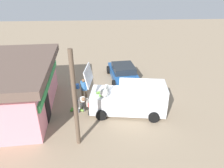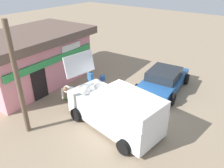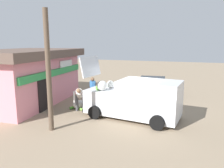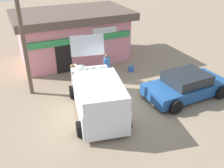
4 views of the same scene
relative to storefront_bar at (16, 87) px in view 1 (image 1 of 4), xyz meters
name	(u,v)px [view 1 (image 1 of 4)]	position (x,y,z in m)	size (l,w,h in m)	color
ground_plane	(120,98)	(0.97, -6.16, -1.61)	(60.00, 60.00, 0.00)	gray
storefront_bar	(16,87)	(0.00, 0.00, 0.00)	(7.35, 4.80, 3.09)	pink
delivery_van	(130,98)	(-0.58, -6.63, -0.69)	(2.62, 4.77, 2.81)	silver
parked_sedan	(123,73)	(3.90, -6.74, -1.03)	(4.24, 2.54, 1.21)	#1E4C8C
vendor_standing	(84,88)	(0.88, -3.83, -0.70)	(0.48, 0.48, 1.56)	#726047
customer_bending	(82,102)	(-0.65, -3.78, -0.78)	(0.81, 0.69, 1.32)	#4C4C51
unloaded_banana_pile	(78,106)	(-0.14, -3.48, -1.39)	(0.89, 0.88, 0.47)	silver
paint_bucket	(77,86)	(2.65, -3.19, -1.45)	(0.33, 0.33, 0.30)	blue
utility_pole	(75,101)	(-3.11, -3.75, 0.78)	(0.20, 0.20, 4.78)	brown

